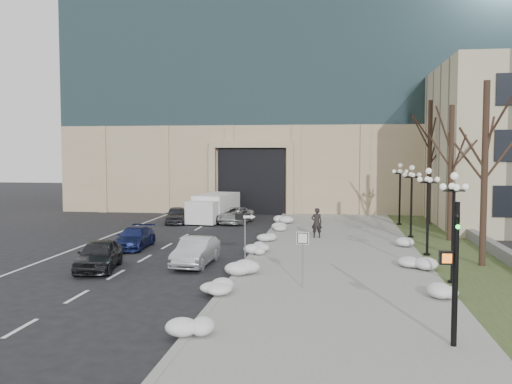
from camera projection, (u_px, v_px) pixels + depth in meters
ground at (233, 318)px, 19.20m from camera, size 160.00×160.00×0.00m
sidewalk at (336, 249)px, 32.56m from camera, size 9.00×40.00×0.12m
curb at (258, 247)px, 33.16m from camera, size 0.30×40.00×0.14m
grass_strip at (454, 252)px, 31.68m from camera, size 4.00×40.00×0.10m
stone_wall at (482, 242)px, 33.37m from camera, size 0.50×30.00×0.70m
office_tower at (285, 32)px, 61.26m from camera, size 40.00×24.70×36.00m
car_a at (99, 255)px, 27.02m from camera, size 2.43×4.49×1.45m
car_b at (196, 252)px, 28.08m from camera, size 1.66×4.28×1.39m
car_c at (134, 238)px, 33.19m from camera, size 1.84×4.25×1.22m
car_d at (236, 215)px, 44.90m from camera, size 2.60×4.68×1.24m
car_e at (176, 215)px, 44.80m from camera, size 2.29×4.09×1.32m
pedestrian at (317, 223)px, 36.51m from camera, size 0.79×0.61×1.92m
box_truck at (214, 208)px, 46.31m from camera, size 3.21×7.06×2.16m
one_way_sign at (248, 223)px, 27.42m from camera, size 0.99×0.29×2.64m
keep_sign at (303, 247)px, 22.97m from camera, size 0.51×0.14×2.38m
traffic_signal at (454, 277)px, 15.98m from camera, size 0.72×0.95×4.22m
snow_clump_a at (194, 329)px, 17.03m from camera, size 1.10×1.60×0.36m
snow_clump_b at (224, 289)px, 22.01m from camera, size 1.10×1.60×0.36m
snow_clump_c at (247, 270)px, 25.61m from camera, size 1.10×1.60×0.36m
snow_clump_d at (260, 251)px, 30.68m from camera, size 1.10×1.60×0.36m
snow_clump_e at (265, 238)px, 35.02m from camera, size 1.10×1.60×0.36m
snow_clump_f at (278, 228)px, 39.82m from camera, size 1.10×1.60×0.36m
snow_clump_g at (283, 221)px, 43.96m from camera, size 1.10×1.60×0.36m
snow_clump_h at (447, 293)px, 21.36m from camera, size 1.10×1.60×0.36m
snow_clump_i at (419, 265)px, 26.72m from camera, size 1.10×1.60×0.36m
snow_clump_j at (403, 242)px, 33.48m from camera, size 1.10×1.60×0.36m
snow_clump_k at (260, 248)px, 31.62m from camera, size 1.10×1.60×0.36m
lamppost_a at (454, 213)px, 23.79m from camera, size 1.18×1.18×4.76m
lamppost_b at (428, 200)px, 30.22m from camera, size 1.18×1.18×4.76m
lamppost_c at (412, 191)px, 36.64m from camera, size 1.18×1.18×4.76m
lamppost_d at (400, 186)px, 43.07m from camera, size 1.18×1.18×4.76m
tree_near at (485, 147)px, 27.26m from camera, size 3.20×3.20×9.00m
tree_mid at (451, 154)px, 35.19m from camera, size 3.20×3.20×8.50m
tree_far at (430, 145)px, 43.05m from camera, size 3.20×3.20×9.50m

